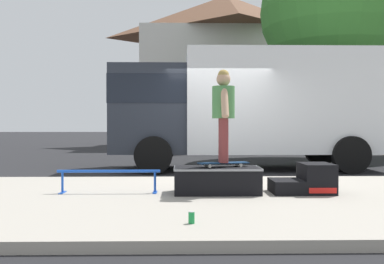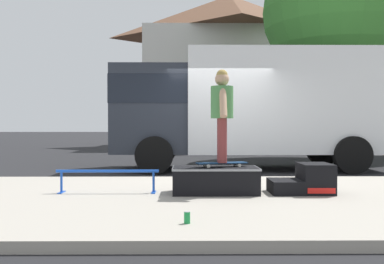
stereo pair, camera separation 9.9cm
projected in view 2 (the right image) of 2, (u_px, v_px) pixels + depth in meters
name	position (u px, v px, depth m)	size (l,w,h in m)	color
ground_plane	(223.00, 179.00, 9.48)	(140.00, 140.00, 0.00)	black
sidewalk_slab	(240.00, 200.00, 6.48)	(50.00, 5.00, 0.12)	#A8A093
skate_box	(215.00, 179.00, 6.76)	(1.30, 0.68, 0.40)	black
kicker_ramp	(306.00, 181.00, 6.77)	(0.92, 0.65, 0.45)	black
grind_rail	(108.00, 175.00, 6.81)	(1.57, 0.28, 0.35)	blue
skateboard	(222.00, 163.00, 6.81)	(0.81, 0.40, 0.07)	navy
skater_kid	(222.00, 108.00, 6.80)	(0.35, 0.73, 1.42)	brown
soda_can	(187.00, 218.00, 4.67)	(0.07, 0.07, 0.13)	#198C3F
box_truck	(246.00, 104.00, 11.66)	(6.91, 2.63, 3.05)	white
street_tree_neighbour	(345.00, 15.00, 15.45)	(5.60, 5.09, 7.71)	brown
house_behind	(230.00, 70.00, 24.72)	(9.54, 8.23, 8.40)	silver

